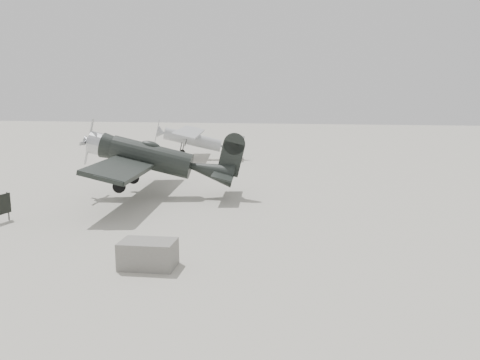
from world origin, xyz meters
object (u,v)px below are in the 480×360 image
Objects in this scene: highwing_monoplane at (196,138)px; sign_board at (3,205)px; equipment_block at (148,254)px; lowwing_monoplane at (159,159)px.

highwing_monoplane is 8.57× the size of sign_board.
sign_board reaches higher than equipment_block.
lowwing_monoplane reaches higher than equipment_block.
sign_board is (-8.23, 3.99, 0.32)m from equipment_block.
highwing_monoplane is at bearing 91.33° from sign_board.
lowwing_monoplane is 6.93× the size of equipment_block.
highwing_monoplane reaches higher than equipment_block.
equipment_block is (3.56, -10.36, -1.59)m from lowwing_monoplane.
sign_board is (-4.67, -6.37, -1.27)m from lowwing_monoplane.
lowwing_monoplane is 1.11× the size of highwing_monoplane.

